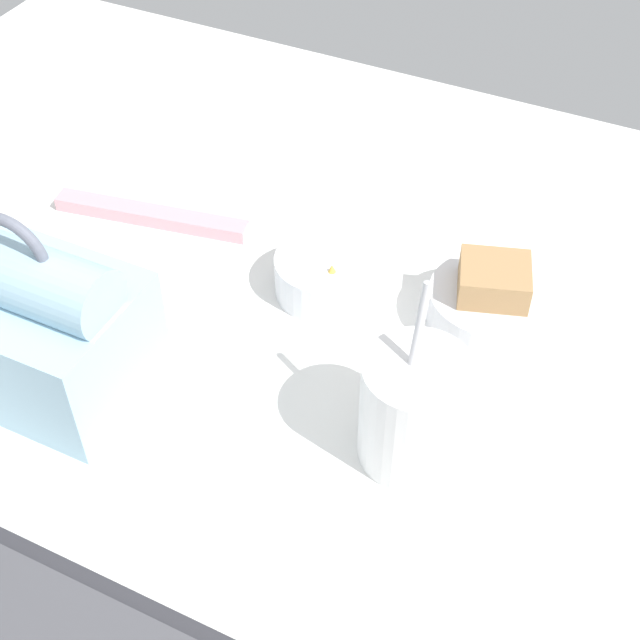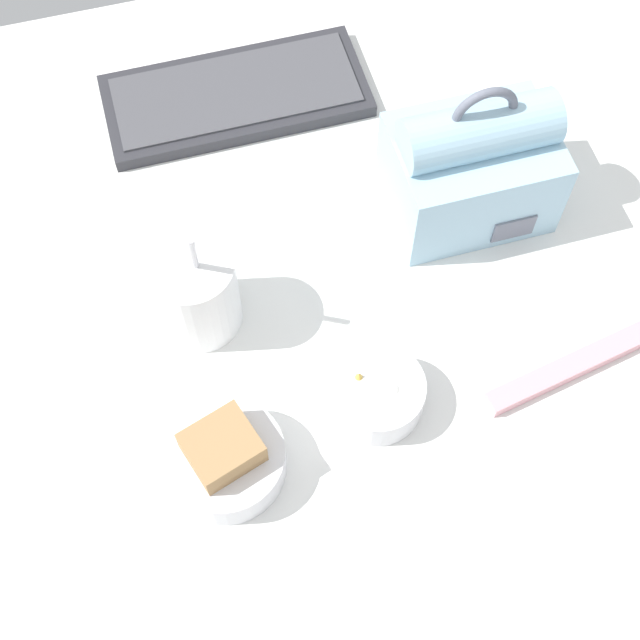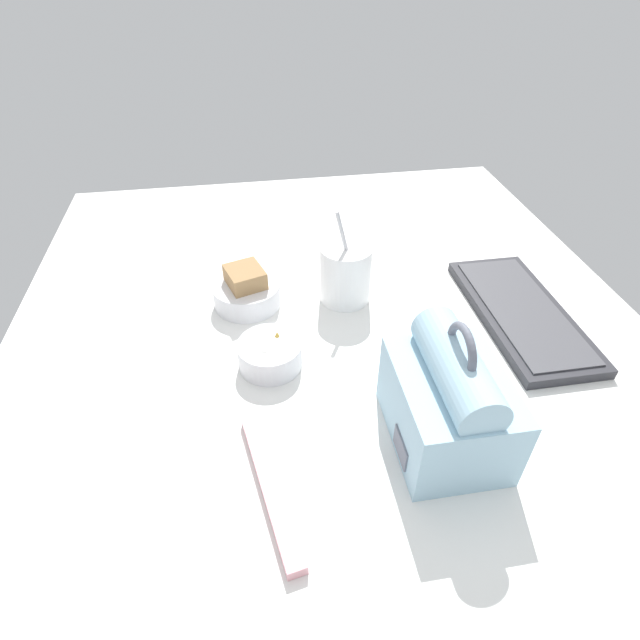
# 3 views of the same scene
# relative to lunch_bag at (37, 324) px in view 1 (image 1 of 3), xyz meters

# --- Properties ---
(desk_surface) EXTENTS (1.40, 1.10, 0.02)m
(desk_surface) POSITION_rel_lunch_bag_xyz_m (-0.18, -0.11, -0.08)
(desk_surface) COLOR white
(desk_surface) RESTS_ON ground
(lunch_bag) EXTENTS (0.18, 0.14, 0.19)m
(lunch_bag) POSITION_rel_lunch_bag_xyz_m (0.00, 0.00, 0.00)
(lunch_bag) COLOR #9EC6DB
(lunch_bag) RESTS_ON desk_surface
(soup_cup) EXTENTS (0.09, 0.09, 0.18)m
(soup_cup) POSITION_rel_lunch_bag_xyz_m (-0.33, -0.07, -0.02)
(soup_cup) COLOR white
(soup_cup) RESTS_ON desk_surface
(bento_bowl_sandwich) EXTENTS (0.12, 0.12, 0.07)m
(bento_bowl_sandwich) POSITION_rel_lunch_bag_xyz_m (-0.34, -0.25, -0.04)
(bento_bowl_sandwich) COLOR silver
(bento_bowl_sandwich) RESTS_ON desk_surface
(bento_bowl_snacks) EXTENTS (0.10, 0.10, 0.05)m
(bento_bowl_snacks) POSITION_rel_lunch_bag_xyz_m (-0.18, -0.22, -0.05)
(bento_bowl_snacks) COLOR silver
(bento_bowl_snacks) RESTS_ON desk_surface
(chopstick_case) EXTENTS (0.23, 0.06, 0.02)m
(chopstick_case) POSITION_rel_lunch_bag_xyz_m (0.05, -0.24, -0.06)
(chopstick_case) COLOR pink
(chopstick_case) RESTS_ON desk_surface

